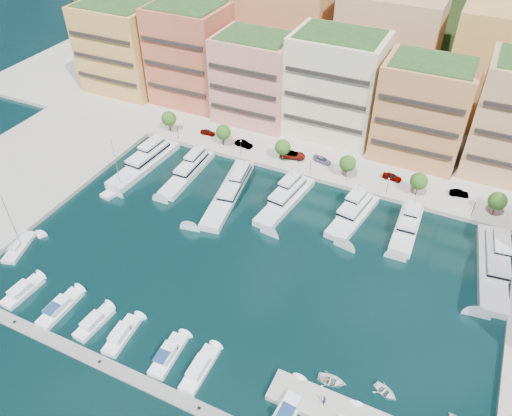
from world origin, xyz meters
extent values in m
plane|color=black|center=(0.00, 0.00, 0.00)|extent=(400.00, 400.00, 0.00)
cube|color=#9E998E|center=(0.00, 62.00, 0.00)|extent=(220.00, 64.00, 2.00)
cube|color=#243E19|center=(0.00, 110.00, 0.00)|extent=(240.00, 40.00, 58.00)
cube|color=gray|center=(-3.00, -30.00, 0.00)|extent=(72.00, 2.20, 0.35)
cube|color=#D8904F|center=(-66.00, 50.00, 13.00)|extent=(22.00, 16.00, 24.00)
cube|color=black|center=(-66.00, 41.75, 13.00)|extent=(20.24, 0.50, 0.90)
cube|color=#1F4A1D|center=(-66.00, 50.00, 25.40)|extent=(19.36, 14.08, 0.80)
cube|color=#DB6749|center=(-44.00, 52.00, 14.00)|extent=(20.00, 16.00, 26.00)
cube|color=black|center=(-44.00, 43.75, 14.00)|extent=(18.40, 0.50, 0.90)
cube|color=#1F4A1D|center=(-44.00, 52.00, 27.40)|extent=(17.60, 14.08, 0.80)
cube|color=tan|center=(-23.00, 50.00, 12.00)|extent=(20.00, 15.00, 22.00)
cube|color=black|center=(-23.00, 42.25, 12.00)|extent=(18.40, 0.50, 0.90)
cube|color=#1F4A1D|center=(-23.00, 50.00, 23.40)|extent=(17.60, 13.20, 0.80)
cube|color=beige|center=(-2.00, 52.00, 13.50)|extent=(22.00, 16.00, 25.00)
cube|color=black|center=(-2.00, 43.75, 13.50)|extent=(20.24, 0.50, 0.90)
cube|color=#1F4A1D|center=(-2.00, 52.00, 26.40)|extent=(19.36, 14.08, 0.80)
cube|color=#BE7E47|center=(20.00, 50.00, 12.50)|extent=(20.00, 15.00, 23.00)
cube|color=black|center=(20.00, 42.25, 12.50)|extent=(18.40, 0.50, 0.90)
cube|color=#1F4A1D|center=(20.00, 50.00, 24.40)|extent=(17.60, 13.20, 0.80)
cube|color=beige|center=(-55.00, 74.00, 16.00)|extent=(26.00, 18.00, 30.00)
cube|color=#BE7E47|center=(-25.00, 74.00, 16.00)|extent=(26.00, 18.00, 30.00)
cube|color=tan|center=(5.00, 74.00, 16.00)|extent=(26.00, 18.00, 30.00)
cube|color=#D8904F|center=(35.00, 74.00, 16.00)|extent=(26.00, 18.00, 30.00)
cylinder|color=#473323|center=(-40.00, 33.50, 2.50)|extent=(0.24, 0.24, 3.00)
sphere|color=#1E4C15|center=(-40.00, 33.50, 4.75)|extent=(3.80, 3.80, 3.80)
cylinder|color=#473323|center=(-24.00, 33.50, 2.50)|extent=(0.24, 0.24, 3.00)
sphere|color=#1E4C15|center=(-24.00, 33.50, 4.75)|extent=(3.80, 3.80, 3.80)
cylinder|color=#473323|center=(-8.00, 33.50, 2.50)|extent=(0.24, 0.24, 3.00)
sphere|color=#1E4C15|center=(-8.00, 33.50, 4.75)|extent=(3.80, 3.80, 3.80)
cylinder|color=#473323|center=(8.00, 33.50, 2.50)|extent=(0.24, 0.24, 3.00)
sphere|color=#1E4C15|center=(8.00, 33.50, 4.75)|extent=(3.80, 3.80, 3.80)
cylinder|color=#473323|center=(24.00, 33.50, 2.50)|extent=(0.24, 0.24, 3.00)
sphere|color=#1E4C15|center=(24.00, 33.50, 4.75)|extent=(3.80, 3.80, 3.80)
cylinder|color=#473323|center=(40.00, 33.50, 2.50)|extent=(0.24, 0.24, 3.00)
sphere|color=#1E4C15|center=(40.00, 33.50, 4.75)|extent=(3.80, 3.80, 3.80)
cylinder|color=black|center=(-36.00, 31.20, 3.00)|extent=(0.10, 0.10, 4.00)
sphere|color=#FFF2CC|center=(-36.00, 31.20, 5.05)|extent=(0.30, 0.30, 0.30)
cylinder|color=black|center=(-18.00, 31.20, 3.00)|extent=(0.10, 0.10, 4.00)
sphere|color=#FFF2CC|center=(-18.00, 31.20, 5.05)|extent=(0.30, 0.30, 0.30)
cylinder|color=black|center=(0.00, 31.20, 3.00)|extent=(0.10, 0.10, 4.00)
sphere|color=#FFF2CC|center=(0.00, 31.20, 5.05)|extent=(0.30, 0.30, 0.30)
cylinder|color=black|center=(18.00, 31.20, 3.00)|extent=(0.10, 0.10, 4.00)
sphere|color=#FFF2CC|center=(18.00, 31.20, 5.05)|extent=(0.30, 0.30, 0.30)
cylinder|color=black|center=(36.00, 31.20, 3.00)|extent=(0.10, 0.10, 4.00)
sphere|color=#FFF2CC|center=(36.00, 31.20, 5.05)|extent=(0.30, 0.30, 0.30)
cube|color=silver|center=(-37.42, 17.95, 0.35)|extent=(6.36, 22.37, 2.30)
cube|color=silver|center=(-37.42, 20.16, 2.40)|extent=(4.84, 12.39, 1.80)
cube|color=black|center=(-37.42, 20.16, 2.40)|extent=(4.90, 12.45, 0.55)
cube|color=silver|center=(-37.42, 21.93, 4.00)|extent=(3.40, 6.80, 1.40)
cylinder|color=#B2B2B7|center=(-37.42, 23.25, 5.60)|extent=(0.14, 0.14, 1.80)
cube|color=silver|center=(-25.97, 19.10, 0.35)|extent=(4.64, 19.91, 2.30)
cube|color=silver|center=(-25.97, 21.08, 2.40)|extent=(3.66, 10.98, 1.80)
cube|color=black|center=(-25.97, 21.08, 2.40)|extent=(3.72, 11.04, 0.55)
cube|color=silver|center=(-25.97, 22.66, 4.00)|extent=(2.62, 6.01, 1.40)
cylinder|color=#B2B2B7|center=(-25.97, 23.85, 5.60)|extent=(0.14, 0.14, 1.80)
cube|color=black|center=(-25.97, 19.10, -0.10)|extent=(4.69, 19.96, 0.35)
cube|color=silver|center=(-13.72, 16.43, 0.35)|extent=(8.30, 25.53, 2.30)
cube|color=silver|center=(-13.72, 18.94, 2.40)|extent=(5.75, 14.23, 1.80)
cube|color=black|center=(-13.72, 18.94, 2.40)|extent=(5.82, 14.30, 0.55)
cube|color=silver|center=(-13.72, 20.95, 4.00)|extent=(3.80, 7.87, 1.40)
cylinder|color=#B2B2B7|center=(-13.72, 22.46, 5.60)|extent=(0.14, 0.14, 1.80)
cube|color=silver|center=(-1.23, 19.23, 0.35)|extent=(6.92, 19.96, 2.30)
cube|color=silver|center=(-1.23, 21.18, 2.40)|extent=(4.99, 11.13, 1.80)
cube|color=black|center=(-1.23, 21.18, 2.40)|extent=(5.06, 11.20, 0.55)
cube|color=silver|center=(-1.23, 22.74, 4.00)|extent=(3.40, 6.16, 1.40)
cylinder|color=#B2B2B7|center=(-1.23, 23.92, 5.60)|extent=(0.14, 0.14, 1.80)
cube|color=silver|center=(13.60, 20.62, 0.35)|extent=(7.38, 17.31, 2.30)
cube|color=silver|center=(13.60, 22.30, 2.40)|extent=(5.32, 9.72, 1.80)
cube|color=black|center=(13.60, 22.30, 2.40)|extent=(5.39, 9.79, 0.55)
cube|color=silver|center=(13.60, 23.64, 4.00)|extent=(3.61, 5.42, 1.40)
cylinder|color=#B2B2B7|center=(13.60, 24.64, 5.60)|extent=(0.14, 0.14, 1.80)
cube|color=black|center=(13.60, 20.62, -0.10)|extent=(7.44, 17.36, 0.35)
cube|color=silver|center=(24.67, 21.35, 0.35)|extent=(4.78, 15.41, 2.30)
cube|color=silver|center=(24.67, 22.88, 2.40)|extent=(3.81, 8.51, 1.80)
cube|color=black|center=(24.67, 22.88, 2.40)|extent=(3.87, 8.57, 0.55)
cube|color=silver|center=(24.67, 24.11, 4.00)|extent=(2.74, 4.66, 1.40)
cylinder|color=#B2B2B7|center=(24.67, 25.02, 5.60)|extent=(0.14, 0.14, 1.80)
cube|color=silver|center=(41.48, 17.42, 0.35)|extent=(7.62, 23.58, 2.30)
cube|color=silver|center=(41.48, 19.73, 2.40)|extent=(5.48, 13.13, 1.80)
cube|color=black|center=(41.48, 19.73, 2.40)|extent=(5.55, 13.20, 0.55)
cube|color=silver|center=(41.48, 21.59, 4.00)|extent=(3.72, 7.25, 1.40)
cylinder|color=#B2B2B7|center=(41.48, 22.98, 5.60)|extent=(0.14, 0.14, 1.80)
cube|color=white|center=(-33.63, -24.50, 0.25)|extent=(3.16, 7.96, 1.40)
cube|color=white|center=(-33.63, -24.89, 1.55)|extent=(2.34, 3.86, 1.10)
cube|color=black|center=(-33.63, -23.33, 1.30)|extent=(1.99, 0.20, 0.55)
cube|color=white|center=(-24.98, -24.50, 0.25)|extent=(2.91, 8.93, 1.40)
cube|color=white|center=(-24.98, -24.94, 1.55)|extent=(2.23, 4.30, 1.10)
cube|color=black|center=(-24.98, -23.17, 1.30)|extent=(2.01, 0.13, 0.55)
cube|color=navy|center=(-24.98, -26.10, 2.15)|extent=(1.99, 2.70, 0.12)
cube|color=white|center=(-17.56, -24.50, 0.25)|extent=(3.16, 7.72, 1.40)
cube|color=white|center=(-17.56, -24.88, 1.55)|extent=(2.28, 3.77, 1.10)
cube|color=black|center=(-17.56, -23.37, 1.30)|extent=(1.84, 0.25, 0.55)
cube|color=white|center=(-11.82, -24.50, 0.25)|extent=(3.23, 8.21, 1.40)
cube|color=white|center=(-11.82, -24.90, 1.55)|extent=(2.34, 4.00, 1.10)
cube|color=black|center=(-11.82, -23.29, 1.30)|extent=(1.90, 0.24, 0.55)
cube|color=white|center=(-2.84, -24.50, 0.25)|extent=(3.25, 8.32, 1.40)
cube|color=white|center=(-2.84, -24.91, 1.55)|extent=(2.38, 4.04, 1.10)
cube|color=black|center=(-2.84, -23.27, 1.30)|extent=(1.99, 0.22, 0.55)
cube|color=navy|center=(-2.84, -25.97, 2.15)|extent=(2.08, 2.56, 0.12)
cube|color=white|center=(2.93, -24.50, 0.25)|extent=(2.88, 8.69, 1.40)
cube|color=white|center=(2.93, -24.93, 1.55)|extent=(2.19, 4.19, 1.10)
cube|color=black|center=(2.93, -23.21, 1.30)|extent=(1.94, 0.14, 0.55)
cube|color=white|center=(17.78, -24.50, 0.25)|extent=(3.51, 9.18, 1.40)
cube|color=white|center=(17.78, -24.95, 1.55)|extent=(2.54, 4.47, 1.10)
cube|color=black|center=(17.78, -23.15, 1.30)|extent=(2.05, 0.25, 0.55)
cube|color=navy|center=(17.78, -26.12, 2.15)|extent=(2.19, 2.84, 0.12)
cube|color=silver|center=(-43.08, -16.14, 0.20)|extent=(5.30, 9.21, 1.20)
cube|color=silver|center=(-43.08, -17.01, 1.10)|extent=(2.26, 2.60, 0.60)
cylinder|color=#B2B2B7|center=(-43.08, -15.70, 6.80)|extent=(0.14, 0.14, 12.00)
cylinder|color=#B2B2B7|center=(-43.08, -17.45, 1.80)|extent=(1.28, 3.80, 0.10)
cube|color=silver|center=(-37.39, 8.37, 0.20)|extent=(4.17, 9.95, 1.20)
cube|color=silver|center=(-37.39, 7.41, 1.10)|extent=(1.98, 2.63, 0.60)
cylinder|color=#B2B2B7|center=(-37.39, 8.86, 6.80)|extent=(0.14, 0.14, 12.00)
cylinder|color=#B2B2B7|center=(-37.39, 6.93, 1.80)|extent=(0.77, 4.30, 0.10)
imported|color=#C4AF96|center=(20.92, -17.71, 0.39)|extent=(1.81, 1.67, 0.78)
imported|color=white|center=(21.99, -17.61, 0.46)|extent=(4.65, 3.49, 0.91)
imported|color=white|center=(29.74, -15.90, 0.40)|extent=(4.57, 3.99, 0.79)
imported|color=beige|center=(39.45, -15.51, 0.43)|extent=(2.02, 1.90, 0.85)
imported|color=gray|center=(-30.26, 36.30, 1.67)|extent=(4.02, 1.87, 1.33)
imported|color=gray|center=(-19.14, 35.06, 1.75)|extent=(4.69, 1.95, 1.51)
imported|color=gray|center=(-6.16, 35.64, 1.85)|extent=(6.52, 3.86, 1.70)
imported|color=gray|center=(1.03, 36.86, 1.66)|extent=(4.87, 2.88, 1.32)
imported|color=gray|center=(17.85, 37.04, 1.75)|extent=(4.50, 2.09, 1.49)
imported|color=gray|center=(32.64, 37.28, 1.67)|extent=(4.25, 2.13, 1.34)
imported|color=#272F4E|center=(22.11, -21.95, 1.93)|extent=(0.72, 0.81, 1.85)
camera|label=1|loc=(29.56, -60.35, 68.37)|focal=35.00mm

